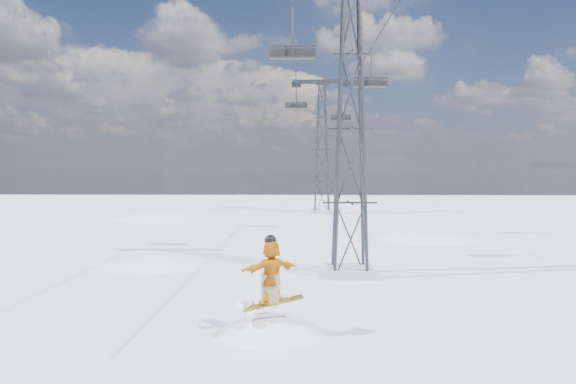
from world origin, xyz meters
name	(u,v)px	position (x,y,z in m)	size (l,w,h in m)	color
ground	(348,353)	(0.00, 0.00, 0.00)	(120.00, 120.00, 0.00)	white
snow_terrain	(243,378)	(-4.77, 21.24, -9.59)	(39.00, 37.00, 22.00)	white
lift_tower_near	(350,130)	(0.80, 8.00, 5.47)	(5.20, 1.80, 11.43)	#999999
lift_tower_far	(322,150)	(0.80, 33.00, 5.47)	(5.20, 1.80, 11.43)	#999999
haul_cables	(332,52)	(0.80, 19.50, 10.85)	(4.46, 51.00, 0.06)	black
lift_chair_near	(292,53)	(-1.40, 10.91, 8.91)	(1.95, 0.56, 2.42)	black
lift_chair_mid	(371,83)	(3.00, 18.79, 8.90)	(1.97, 0.57, 2.44)	black
lift_chair_far	(296,106)	(-1.40, 31.45, 9.05)	(1.81, 0.52, 2.24)	black
lift_chair_extra	(341,118)	(3.00, 40.34, 8.85)	(2.02, 0.58, 2.50)	black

